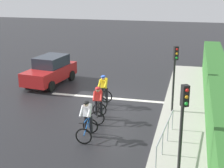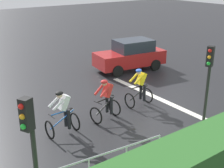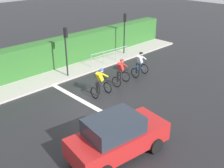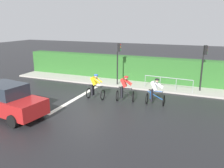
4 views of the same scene
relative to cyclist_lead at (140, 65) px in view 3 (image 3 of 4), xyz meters
name	(u,v)px [view 3 (image 3 of 4)]	position (x,y,z in m)	size (l,w,h in m)	color
ground_plane	(90,99)	(0.25, -4.60, -0.80)	(80.00, 80.00, 0.00)	black
sidewalk_kerb	(72,69)	(-4.09, -2.60, -0.74)	(2.80, 21.11, 0.12)	#ADA89E
stone_wall_low	(65,62)	(-4.99, -2.60, -0.46)	(0.44, 21.11, 0.67)	gray
hedge_wall	(62,52)	(-5.29, -2.60, 0.24)	(1.10, 21.11, 2.07)	#2D6628
road_marking_stop_line	(84,102)	(0.25, -5.03, -0.79)	(7.00, 0.30, 0.01)	silver
cyclist_lead	(140,65)	(0.00, 0.00, 0.00)	(0.72, 1.11, 1.66)	black
cyclist_second	(121,73)	(0.08, -1.90, 0.00)	(0.86, 1.18, 1.66)	black
cyclist_mid	(101,83)	(0.35, -3.84, 0.00)	(0.69, 1.09, 1.66)	black
car_red	(117,136)	(4.63, -6.80, 0.08)	(2.29, 4.29, 1.76)	#B21E1E
traffic_light_near_crossing	(66,45)	(-3.20, -3.58, 1.43)	(0.26, 0.30, 3.34)	black
traffic_light_far_junction	(125,28)	(-3.83, 2.53, 1.43)	(0.27, 0.29, 3.34)	black
pedestrian_railing_kerbside	(110,53)	(-3.19, 0.29, -0.01)	(0.35, 3.49, 1.03)	#999EA3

